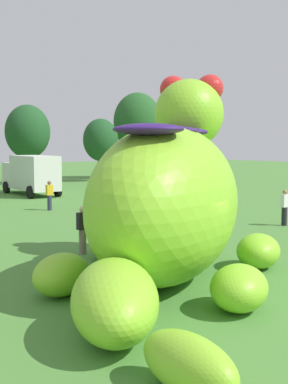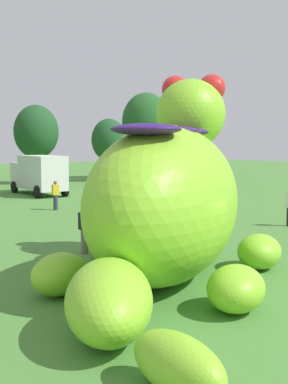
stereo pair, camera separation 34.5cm
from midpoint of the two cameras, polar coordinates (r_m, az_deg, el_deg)
name	(u,v)px [view 1 (the left image)]	position (r m, az deg, el deg)	size (l,w,h in m)	color
ground_plane	(169,298)	(13.33, 2.01, -11.63)	(160.00, 160.00, 0.00)	#4C8438
giant_inflatable_creature	(167,201)	(14.55, 1.87, -0.99)	(9.90, 10.61, 6.24)	#8CD12D
box_truck	(31,174)	(39.40, -12.64, 2.00)	(2.72, 6.53, 2.95)	silver
tree_mid_right	(28,132)	(49.68, -12.95, 6.45)	(4.18, 4.18, 7.43)	brown
tree_right	(101,140)	(52.36, -5.00, 5.71)	(3.55, 3.55, 6.31)	brown
tree_far_right	(138,123)	(56.09, -0.89, 7.69)	(5.21, 5.21, 9.26)	brown
spectator_near_inflatable	(284,208)	(25.18, 14.90, -1.69)	(0.38, 0.26, 1.71)	black
spectator_mid_field	(83,230)	(18.29, -7.36, -4.22)	(0.38, 0.26, 1.71)	#726656
spectator_by_cars	(158,230)	(18.12, 0.97, -4.27)	(0.38, 0.26, 1.71)	#2D334C
spectator_wandering	(49,196)	(30.34, -10.73, -0.40)	(0.38, 0.26, 1.71)	#2D334C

